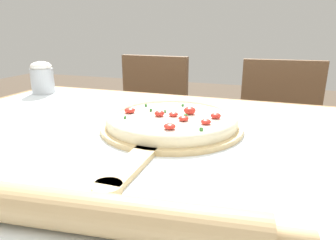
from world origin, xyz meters
TOP-DOWN VIEW (x-y plane):
  - dining_table at (0.00, 0.00)m, footprint 1.40×1.04m
  - towel_cloth at (0.00, 0.00)m, footprint 1.32×0.96m
  - pizza_peel at (0.02, 0.11)m, footprint 0.36×0.53m
  - pizza at (0.02, 0.12)m, footprint 0.33×0.33m
  - rolling_pin at (0.07, -0.29)m, footprint 0.48×0.10m
  - chair_left at (-0.37, 0.89)m, footprint 0.41×0.41m
  - chair_right at (0.31, 0.89)m, footprint 0.43×0.43m
  - flour_cup at (-0.58, 0.36)m, footprint 0.08×0.08m

SIDE VIEW (x-z plane):
  - chair_left at x=-0.37m, z-range 0.06..0.94m
  - chair_right at x=0.31m, z-range 0.06..0.94m
  - dining_table at x=0.00m, z-range 0.29..1.06m
  - towel_cloth at x=0.00m, z-range 0.77..0.77m
  - pizza_peel at x=0.02m, z-range 0.77..0.79m
  - pizza at x=0.02m, z-range 0.78..0.82m
  - rolling_pin at x=0.07m, z-range 0.77..0.83m
  - flour_cup at x=-0.58m, z-range 0.78..0.90m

